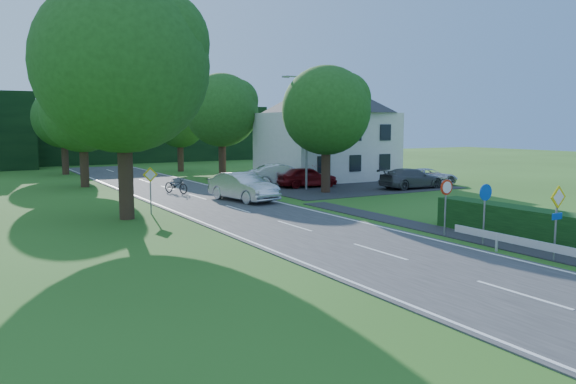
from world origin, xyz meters
TOP-DOWN VIEW (x-y plane):
  - road at (0.00, 20.00)m, footprint 7.00×80.00m
  - parking_pad at (12.00, 33.00)m, footprint 14.00×16.00m
  - line_edge_left at (-3.25, 20.00)m, footprint 0.12×80.00m
  - line_edge_right at (3.25, 20.00)m, footprint 0.12×80.00m
  - line_centre at (0.00, 20.00)m, footprint 0.12×80.00m
  - tree_main at (-6.00, 24.00)m, footprint 9.40×9.40m
  - tree_left_far at (-5.00, 40.00)m, footprint 7.00×7.00m
  - tree_right_far at (7.00, 42.00)m, footprint 7.40×7.40m
  - tree_left_back at (-4.50, 52.00)m, footprint 6.60×6.60m
  - tree_right_back at (6.00, 50.00)m, footprint 6.20×6.20m
  - tree_right_mid at (8.50, 28.00)m, footprint 7.00×7.00m
  - treeline_right at (8.00, 66.00)m, footprint 30.00×5.00m
  - house_white at (14.00, 36.00)m, footprint 10.60×8.40m
  - streetlight at (8.06, 30.00)m, footprint 2.03×0.18m
  - sign_priority_right at (4.30, 7.98)m, footprint 0.78×0.09m
  - sign_roundabout at (4.30, 10.98)m, footprint 0.64×0.08m
  - sign_speed_limit at (4.30, 12.97)m, footprint 0.64×0.11m
  - sign_priority_left at (-4.50, 24.98)m, footprint 0.78×0.09m
  - moving_car at (1.74, 26.90)m, footprint 2.70×5.41m
  - motorcycle at (-0.56, 32.43)m, footprint 1.53×2.26m
  - parked_car_red at (9.09, 31.29)m, footprint 4.66×2.52m
  - parked_car_silver_a at (7.89, 32.79)m, footprint 5.35×3.14m
  - parked_car_grey at (15.16, 26.82)m, footprint 5.03×2.16m
  - parked_car_silver_b at (18.00, 28.00)m, footprint 4.92×3.17m
  - parasol at (9.87, 32.39)m, footprint 2.19×2.22m

SIDE VIEW (x-z plane):
  - road at x=0.00m, z-range 0.00..0.04m
  - parking_pad at x=12.00m, z-range 0.00..0.04m
  - line_edge_left at x=-3.25m, z-range 0.04..0.05m
  - line_edge_right at x=3.25m, z-range 0.04..0.05m
  - line_centre at x=0.00m, z-range 0.04..0.05m
  - motorcycle at x=-0.56m, z-range 0.04..1.16m
  - parked_car_silver_b at x=18.00m, z-range 0.04..1.30m
  - parked_car_grey at x=15.16m, z-range 0.04..1.49m
  - parked_car_red at x=9.09m, z-range 0.04..1.55m
  - parked_car_silver_a at x=7.89m, z-range 0.04..1.71m
  - moving_car at x=1.74m, z-range 0.04..1.74m
  - parasol at x=9.87m, z-range 0.04..1.76m
  - sign_roundabout at x=4.30m, z-range 0.49..2.86m
  - sign_priority_left at x=-4.50m, z-range 0.50..2.94m
  - sign_speed_limit at x=4.30m, z-range 0.58..2.95m
  - sign_priority_right at x=4.30m, z-range 0.50..3.09m
  - treeline_right at x=8.00m, z-range 0.00..7.00m
  - tree_right_back at x=6.00m, z-range 0.00..7.56m
  - tree_left_back at x=-4.50m, z-range 0.00..8.07m
  - tree_left_far at x=-5.00m, z-range 0.00..8.58m
  - tree_right_mid at x=8.50m, z-range 0.00..8.58m
  - house_white at x=14.00m, z-range 0.11..8.71m
  - streetlight at x=8.06m, z-range 0.46..8.46m
  - tree_right_far at x=7.00m, z-range 0.00..9.09m
  - tree_main at x=-6.00m, z-range 0.00..11.64m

